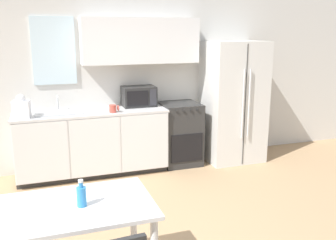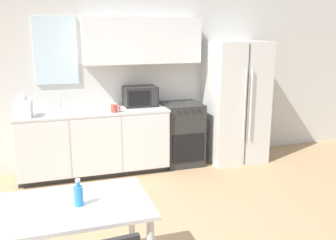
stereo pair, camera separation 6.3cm
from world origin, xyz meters
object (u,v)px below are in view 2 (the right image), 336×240
oven_range (181,134)px  coffee_mug (115,108)px  refrigerator (235,102)px  drink_bottle (78,195)px  microwave (140,96)px  dining_table (74,219)px

oven_range → coffee_mug: size_ratio=7.15×
oven_range → refrigerator: size_ratio=0.51×
oven_range → coffee_mug: bearing=-168.4°
refrigerator → drink_bottle: 3.61m
microwave → dining_table: microwave is taller
coffee_mug → dining_table: (-0.73, -2.34, -0.32)m
dining_table → drink_bottle: 0.21m
dining_table → drink_bottle: size_ratio=5.47×
oven_range → coffee_mug: 1.18m
coffee_mug → drink_bottle: coffee_mug is taller
coffee_mug → refrigerator: bearing=4.5°
microwave → dining_table: size_ratio=0.43×
microwave → drink_bottle: size_ratio=2.35×
microwave → drink_bottle: bearing=-112.8°
refrigerator → coffee_mug: (-1.90, -0.15, 0.05)m
refrigerator → coffee_mug: size_ratio=14.06×
oven_range → coffee_mug: coffee_mug is taller
drink_bottle → coffee_mug: bearing=73.7°
microwave → coffee_mug: microwave is taller
oven_range → dining_table: (-1.77, -2.55, 0.18)m
refrigerator → drink_bottle: bearing=-135.8°
coffee_mug → drink_bottle: bearing=-106.3°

